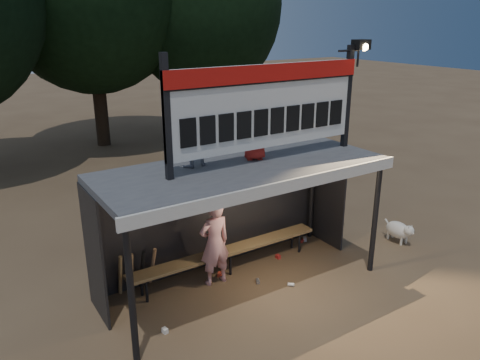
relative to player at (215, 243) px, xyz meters
name	(u,v)px	position (x,y,z in m)	size (l,w,h in m)	color
ground	(243,284)	(0.38, -0.35, -0.82)	(80.00, 80.00, 0.00)	brown
player	(215,243)	(0.00, 0.00, 0.00)	(0.59, 0.39, 1.63)	white
child_a	(190,136)	(-0.38, 0.07, 2.02)	(0.51, 0.39, 1.04)	gray
child_b	(255,131)	(0.75, -0.16, 2.01)	(0.49, 0.32, 1.01)	maroon
dugout_shelter	(235,187)	(0.38, -0.10, 1.03)	(5.10, 2.08, 2.32)	#424345
scoreboard_assembly	(271,103)	(0.94, -0.36, 2.51)	(4.10, 0.27, 1.99)	black
bench	(227,252)	(0.38, 0.20, -0.38)	(4.00, 0.35, 0.48)	olive
tree_right	(203,5)	(5.38, 10.15, 4.37)	(6.08, 6.08, 8.72)	black
dog	(399,230)	(4.24, -0.73, -0.54)	(0.36, 0.81, 0.49)	silver
bats	(137,271)	(-1.33, 0.47, -0.39)	(0.68, 0.35, 0.84)	olive
litter	(264,269)	(1.00, -0.16, -0.78)	(4.04, 1.42, 0.08)	red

